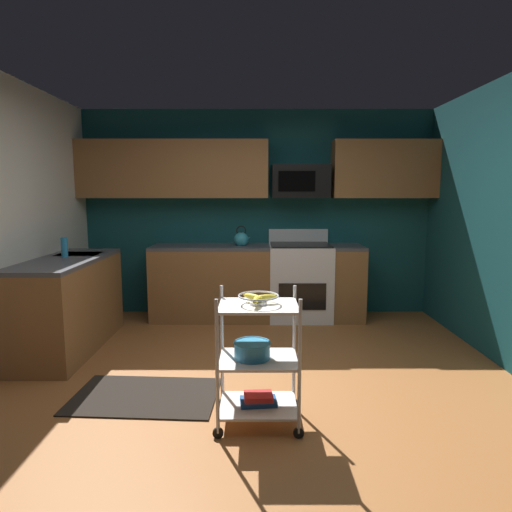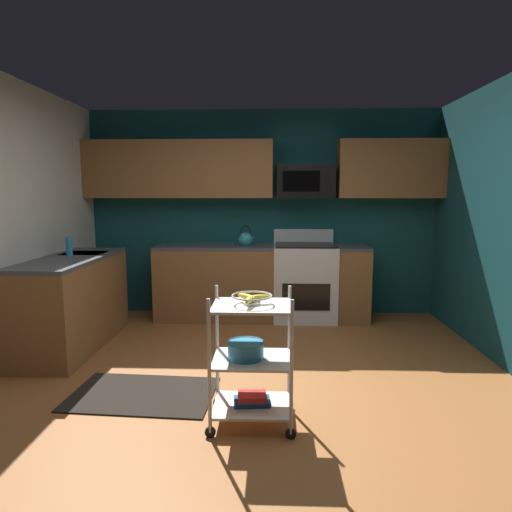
# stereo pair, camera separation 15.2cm
# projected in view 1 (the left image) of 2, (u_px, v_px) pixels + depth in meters

# --- Properties ---
(floor) EXTENTS (4.40, 4.80, 0.04)m
(floor) POSITION_uv_depth(u_px,v_px,m) (256.00, 394.00, 3.54)
(floor) COLOR #995B2D
(floor) RESTS_ON ground
(wall_back) EXTENTS (4.52, 0.06, 2.60)m
(wall_back) POSITION_uv_depth(u_px,v_px,m) (255.00, 213.00, 5.76)
(wall_back) COLOR #14474C
(wall_back) RESTS_ON ground
(counter_run) EXTENTS (3.50, 2.20, 0.92)m
(counter_run) POSITION_uv_depth(u_px,v_px,m) (192.00, 289.00, 5.12)
(counter_run) COLOR brown
(counter_run) RESTS_ON ground
(oven_range) EXTENTS (0.76, 0.65, 1.10)m
(oven_range) POSITION_uv_depth(u_px,v_px,m) (298.00, 281.00, 5.55)
(oven_range) COLOR white
(oven_range) RESTS_ON ground
(upper_cabinets) EXTENTS (4.40, 0.33, 0.70)m
(upper_cabinets) POSITION_uv_depth(u_px,v_px,m) (246.00, 169.00, 5.49)
(upper_cabinets) COLOR brown
(microwave) EXTENTS (0.70, 0.39, 0.40)m
(microwave) POSITION_uv_depth(u_px,v_px,m) (298.00, 182.00, 5.48)
(microwave) COLOR black
(rolling_cart) EXTENTS (0.59, 0.43, 0.91)m
(rolling_cart) POSITION_uv_depth(u_px,v_px,m) (256.00, 359.00, 3.00)
(rolling_cart) COLOR silver
(rolling_cart) RESTS_ON ground
(fruit_bowl) EXTENTS (0.27, 0.27, 0.07)m
(fruit_bowl) POSITION_uv_depth(u_px,v_px,m) (256.00, 298.00, 2.94)
(fruit_bowl) COLOR silver
(fruit_bowl) RESTS_ON rolling_cart
(mixing_bowl_large) EXTENTS (0.25, 0.25, 0.11)m
(mixing_bowl_large) POSITION_uv_depth(u_px,v_px,m) (250.00, 350.00, 2.99)
(mixing_bowl_large) COLOR #338CBF
(mixing_bowl_large) RESTS_ON rolling_cart
(book_stack) EXTENTS (0.26, 0.16, 0.07)m
(book_stack) POSITION_uv_depth(u_px,v_px,m) (256.00, 399.00, 3.04)
(book_stack) COLOR #1E4C8C
(book_stack) RESTS_ON rolling_cart
(kettle) EXTENTS (0.21, 0.18, 0.26)m
(kettle) POSITION_uv_depth(u_px,v_px,m) (239.00, 239.00, 5.47)
(kettle) COLOR teal
(kettle) RESTS_ON counter_run
(dish_soap_bottle) EXTENTS (0.06, 0.06, 0.20)m
(dish_soap_bottle) POSITION_uv_depth(u_px,v_px,m) (62.00, 247.00, 4.47)
(dish_soap_bottle) COLOR #2D8CBF
(dish_soap_bottle) RESTS_ON counter_run
(floor_rug) EXTENTS (1.14, 0.76, 0.01)m
(floor_rug) POSITION_uv_depth(u_px,v_px,m) (143.00, 396.00, 3.44)
(floor_rug) COLOR black
(floor_rug) RESTS_ON ground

